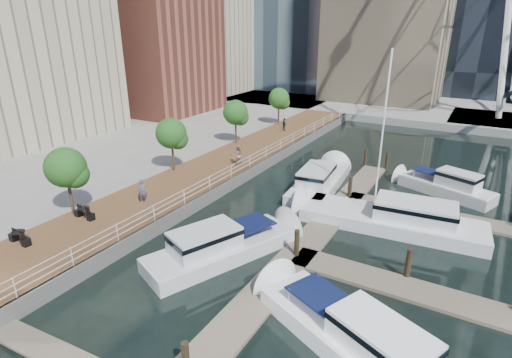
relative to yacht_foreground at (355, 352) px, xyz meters
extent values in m
plane|color=black|center=(-8.15, -2.60, 0.00)|extent=(520.00, 520.00, 0.00)
cube|color=brown|center=(-17.15, 12.40, 0.50)|extent=(6.00, 60.00, 1.00)
cube|color=#595954|center=(-14.15, 12.40, 0.50)|extent=(0.25, 60.00, 1.00)
cube|color=gray|center=(-44.15, 12.40, 0.50)|extent=(48.00, 90.00, 1.00)
cube|color=gray|center=(-8.15, 99.40, 0.50)|extent=(200.00, 114.00, 1.00)
cube|color=gray|center=(5.85, 49.40, 0.50)|extent=(14.00, 12.00, 1.00)
cube|color=#6D6051|center=(-5.15, 7.40, 0.10)|extent=(2.00, 32.00, 0.20)
cube|color=#6D6051|center=(0.85, 5.40, 0.10)|extent=(12.00, 2.00, 0.20)
cube|color=#6D6051|center=(0.85, 15.40, 0.10)|extent=(12.00, 2.00, 0.20)
cube|color=#BCAD8E|center=(-42.15, 13.40, 14.00)|extent=(14.00, 16.00, 26.00)
cube|color=brown|center=(-38.15, 31.40, 11.00)|extent=(12.00, 14.00, 20.00)
cube|color=#BCAD8E|center=(-44.15, 47.40, 15.00)|extent=(14.00, 16.00, 28.00)
cylinder|color=white|center=(3.35, 49.40, 14.00)|extent=(0.80, 0.80, 26.00)
cylinder|color=#3F2B1C|center=(-19.55, 1.40, 2.20)|extent=(0.20, 0.20, 2.40)
sphere|color=#265B1E|center=(-19.55, 1.40, 4.30)|extent=(2.60, 2.60, 2.60)
cylinder|color=#3F2B1C|center=(-19.55, 11.40, 2.20)|extent=(0.20, 0.20, 2.40)
sphere|color=#265B1E|center=(-19.55, 11.40, 4.30)|extent=(2.60, 2.60, 2.60)
cylinder|color=#3F2B1C|center=(-19.55, 21.40, 2.20)|extent=(0.20, 0.20, 2.40)
sphere|color=#265B1E|center=(-19.55, 21.40, 4.30)|extent=(2.60, 2.60, 2.60)
cylinder|color=#3F2B1C|center=(-19.55, 31.40, 2.20)|extent=(0.20, 0.20, 2.40)
sphere|color=#265B1E|center=(-19.55, 31.40, 4.30)|extent=(2.60, 2.60, 2.60)
imported|color=#4D4E67|center=(-16.91, 5.13, 1.86)|extent=(0.73, 0.73, 1.71)
imported|color=#99726A|center=(-15.53, 15.36, 1.93)|extent=(1.05, 1.13, 1.86)
imported|color=#333B40|center=(-17.50, 28.85, 1.78)|extent=(0.95, 0.88, 1.56)
camera|label=1|loc=(2.88, -13.28, 12.68)|focal=28.00mm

